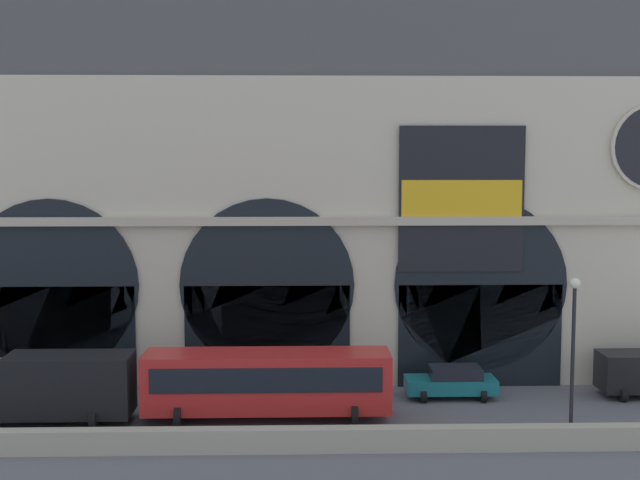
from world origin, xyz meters
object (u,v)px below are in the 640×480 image
(box_truck_midwest, at_px, (49,386))
(car_mideast, at_px, (452,382))
(bus_center, at_px, (267,381))
(street_lamp_quayside, at_px, (573,338))

(box_truck_midwest, distance_m, car_mideast, 18.91)
(bus_center, xyz_separation_m, street_lamp_quayside, (12.68, -3.37, 2.63))
(box_truck_midwest, relative_size, car_mideast, 1.70)
(car_mideast, xyz_separation_m, street_lamp_quayside, (3.75, -6.71, 3.61))
(bus_center, bearing_deg, car_mideast, 20.49)
(box_truck_midwest, distance_m, bus_center, 9.62)
(car_mideast, height_order, street_lamp_quayside, street_lamp_quayside)
(box_truck_midwest, height_order, bus_center, box_truck_midwest)
(bus_center, xyz_separation_m, car_mideast, (8.93, 3.34, -0.98))
(car_mideast, bearing_deg, street_lamp_quayside, -60.80)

